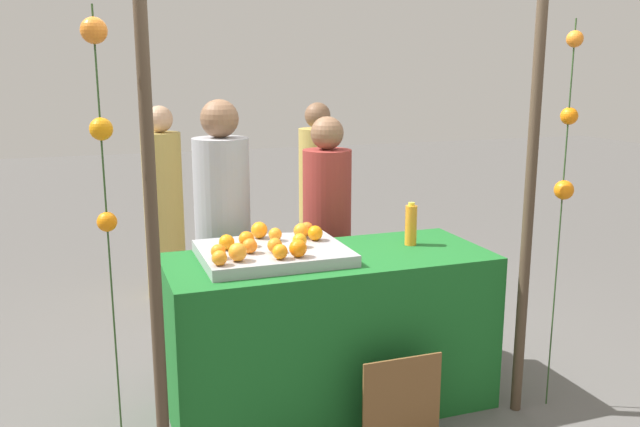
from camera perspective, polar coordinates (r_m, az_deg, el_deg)
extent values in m
plane|color=#565451|center=(3.89, 0.77, -15.85)|extent=(24.00, 24.00, 0.00)
cube|color=#196023|center=(3.71, 0.79, -10.00)|extent=(1.73, 0.73, 0.86)
cube|color=#9EA0A5|center=(3.52, -4.04, -3.39)|extent=(0.75, 0.60, 0.06)
sphere|color=orange|center=(3.33, -8.68, -3.23)|extent=(0.07, 0.07, 0.07)
sphere|color=orange|center=(3.53, -6.29, -2.18)|extent=(0.08, 0.08, 0.08)
sphere|color=orange|center=(3.50, -1.75, -2.30)|extent=(0.07, 0.07, 0.07)
sphere|color=orange|center=(3.40, -3.88, -2.73)|extent=(0.08, 0.08, 0.08)
sphere|color=orange|center=(3.21, -8.58, -3.77)|extent=(0.07, 0.07, 0.07)
sphere|color=orange|center=(3.70, -5.20, -1.41)|extent=(0.09, 0.09, 0.09)
sphere|color=orange|center=(3.32, -1.89, -2.99)|extent=(0.09, 0.09, 0.09)
sphere|color=orange|center=(3.63, -3.84, -1.79)|extent=(0.07, 0.07, 0.07)
sphere|color=orange|center=(3.48, -7.97, -2.44)|extent=(0.08, 0.08, 0.08)
sphere|color=orange|center=(3.28, -3.43, -3.28)|extent=(0.08, 0.08, 0.08)
sphere|color=orange|center=(3.27, -7.04, -3.29)|extent=(0.09, 0.09, 0.09)
sphere|color=orange|center=(3.68, -1.62, -1.49)|extent=(0.08, 0.08, 0.08)
sphere|color=orange|center=(3.40, -6.01, -2.77)|extent=(0.08, 0.08, 0.08)
sphere|color=orange|center=(3.75, -1.13, -1.31)|extent=(0.08, 0.08, 0.08)
sphere|color=orange|center=(3.63, -0.41, -1.68)|extent=(0.08, 0.08, 0.08)
cylinder|color=orange|center=(3.80, 7.76, -1.01)|extent=(0.07, 0.07, 0.23)
cylinder|color=yellow|center=(3.77, 7.82, 0.80)|extent=(0.04, 0.04, 0.02)
cube|color=brown|center=(3.42, 7.00, -15.83)|extent=(0.42, 0.01, 0.48)
cube|color=black|center=(3.43, 6.89, -15.73)|extent=(0.39, 0.02, 0.46)
cylinder|color=#99999E|center=(4.10, -8.21, -3.64)|extent=(0.33, 0.33, 1.44)
sphere|color=brown|center=(3.96, -8.58, 8.01)|extent=(0.22, 0.22, 0.22)
cylinder|color=maroon|center=(4.33, 0.59, -3.35)|extent=(0.31, 0.31, 1.34)
sphere|color=brown|center=(4.19, 0.61, 6.88)|extent=(0.21, 0.21, 0.21)
cylinder|color=tan|center=(5.60, -0.20, 0.34)|extent=(0.31, 0.31, 1.36)
sphere|color=brown|center=(5.49, -0.21, 8.37)|extent=(0.21, 0.21, 0.21)
cylinder|color=tan|center=(5.51, -13.14, -0.23)|extent=(0.31, 0.31, 1.34)
sphere|color=tan|center=(5.40, -13.54, 7.84)|extent=(0.21, 0.21, 0.21)
cylinder|color=#473828|center=(2.92, -14.03, -2.94)|extent=(0.06, 0.06, 2.17)
cylinder|color=#473828|center=(3.62, 17.33, -0.25)|extent=(0.06, 0.06, 2.17)
cylinder|color=#2D4C23|center=(2.93, -17.49, -4.05)|extent=(0.01, 0.01, 2.08)
sphere|color=orange|center=(2.82, -18.73, 14.57)|extent=(0.10, 0.10, 0.10)
sphere|color=orange|center=(2.83, -18.16, 6.86)|extent=(0.09, 0.09, 0.09)
sphere|color=orange|center=(2.89, -17.71, -0.68)|extent=(0.08, 0.08, 0.08)
cylinder|color=#2D4C23|center=(3.74, 19.80, -0.75)|extent=(0.01, 0.01, 2.08)
sphere|color=orange|center=(3.65, 20.92, 13.74)|extent=(0.08, 0.08, 0.08)
sphere|color=orange|center=(3.67, 20.49, 7.80)|extent=(0.09, 0.09, 0.09)
sphere|color=orange|center=(3.70, 20.09, 1.90)|extent=(0.10, 0.10, 0.10)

